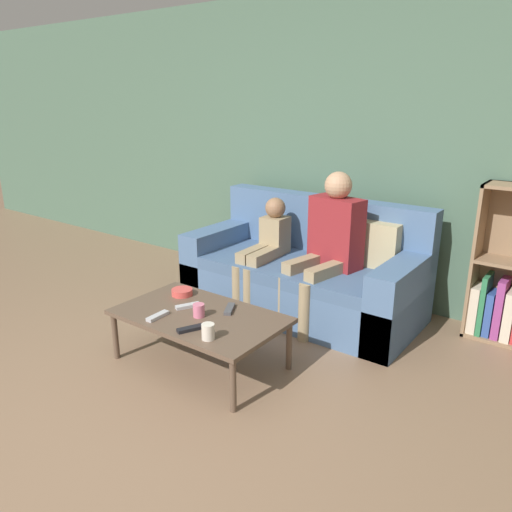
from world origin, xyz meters
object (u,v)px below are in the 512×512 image
couch (305,275)px  coffee_table (200,318)px  cup_near (199,310)px  cup_far (208,332)px  tv_remote_3 (230,309)px  tv_remote_0 (191,329)px  person_adult (330,237)px  tv_remote_2 (188,306)px  snack_bowl (182,292)px  tv_remote_1 (158,316)px  person_child (265,247)px

couch → coffee_table: 1.20m
coffee_table → cup_near: size_ratio=12.88×
coffee_table → cup_far: (0.28, -0.23, 0.08)m
couch → cup_near: size_ratio=22.27×
coffee_table → tv_remote_3: 0.21m
cup_far → tv_remote_0: (-0.16, 0.02, -0.04)m
person_adult → tv_remote_2: person_adult is taller
person_adult → snack_bowl: bearing=-114.8°
couch → coffee_table: (-0.09, -1.20, 0.03)m
cup_far → tv_remote_2: bearing=147.8°
tv_remote_0 → tv_remote_1: 0.30m
coffee_table → cup_near: bearing=-51.4°
cup_near → tv_remote_1: cup_near is taller
person_child → tv_remote_3: size_ratio=5.41×
person_adult → couch: bearing=173.7°
cup_far → tv_remote_1: (-0.47, 0.03, -0.04)m
cup_near → tv_remote_3: bearing=62.6°
cup_near → snack_bowl: (-0.35, 0.20, -0.02)m
person_adult → tv_remote_0: person_adult is taller
tv_remote_0 → couch: bearing=116.6°
couch → cup_near: (-0.07, -1.23, 0.10)m
cup_near → coffee_table: bearing=128.6°
coffee_table → cup_near: 0.08m
coffee_table → person_child: bearing=101.5°
couch → snack_bowl: (-0.42, -1.03, 0.08)m
cup_near → tv_remote_3: cup_near is taller
couch → tv_remote_0: size_ratio=11.14×
tv_remote_3 → snack_bowl: (-0.45, 0.01, 0.01)m
tv_remote_0 → snack_bowl: 0.59m
cup_near → couch: bearing=86.9°
tv_remote_1 → snack_bowl: size_ratio=1.13×
cup_far → tv_remote_2: 0.50m
cup_near → tv_remote_3: 0.22m
tv_remote_0 → snack_bowl: (-0.45, 0.38, 0.01)m
cup_near → tv_remote_2: (-0.16, 0.06, -0.03)m
cup_near → tv_remote_2: 0.18m
couch → tv_remote_1: couch is taller
person_child → person_adult: bearing=5.6°
tv_remote_1 → tv_remote_2: 0.24m
couch → person_child: bearing=-152.6°
couch → snack_bowl: 1.11m
tv_remote_2 → tv_remote_1: bearing=-73.6°
coffee_table → snack_bowl: (-0.33, 0.17, 0.05)m
person_adult → tv_remote_2: size_ratio=6.93×
person_adult → tv_remote_2: (-0.49, -1.08, -0.32)m
coffee_table → cup_far: 0.37m
couch → tv_remote_0: couch is taller
couch → tv_remote_3: couch is taller
tv_remote_3 → cup_far: bearing=-96.6°
snack_bowl → tv_remote_3: bearing=-1.0°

